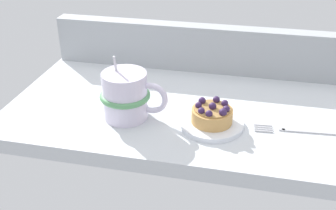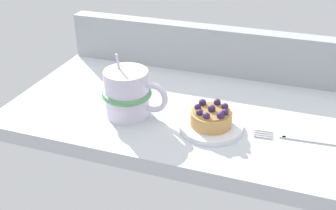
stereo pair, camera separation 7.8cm
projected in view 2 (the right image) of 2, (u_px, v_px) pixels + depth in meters
ground_plane at (189, 111)px, 86.24cm from camera, size 75.26×41.99×3.16cm
window_rail_back at (211, 50)px, 98.14cm from camera, size 73.76×4.35×11.56cm
dessert_plate at (211, 126)px, 77.11cm from camera, size 12.50×12.50×1.02cm
raspberry_tart at (211, 117)px, 76.00cm from camera, size 8.03×8.03×4.19cm
coffee_mug at (128, 93)px, 79.65cm from camera, size 13.80×10.12×13.06cm
dessert_fork at (295, 138)px, 73.92cm from camera, size 15.73×2.68×0.60cm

